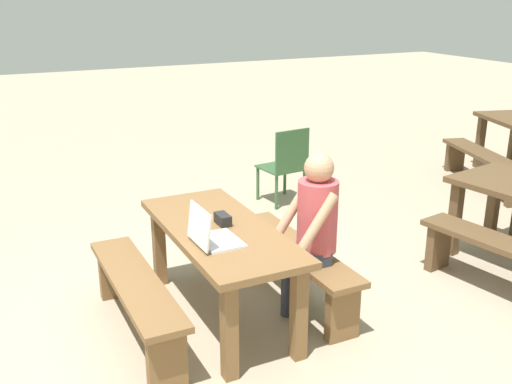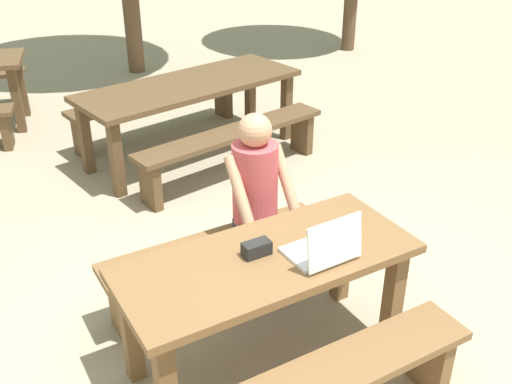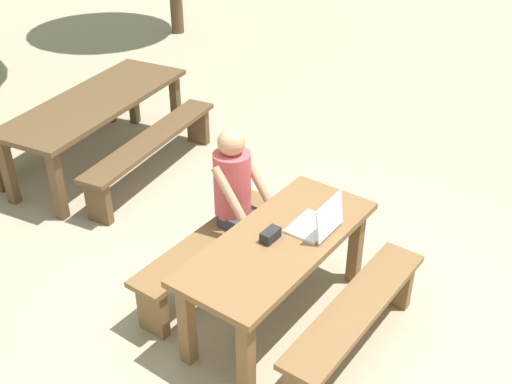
# 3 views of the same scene
# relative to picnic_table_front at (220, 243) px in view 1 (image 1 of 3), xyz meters

# --- Properties ---
(ground_plane) EXTENTS (30.00, 30.00, 0.00)m
(ground_plane) POSITION_rel_picnic_table_front_xyz_m (0.00, 0.00, -0.59)
(ground_plane) COLOR tan
(picnic_table_front) EXTENTS (1.62, 0.69, 0.71)m
(picnic_table_front) POSITION_rel_picnic_table_front_xyz_m (0.00, 0.00, 0.00)
(picnic_table_front) COLOR brown
(picnic_table_front) RESTS_ON ground
(bench_near) EXTENTS (1.50, 0.30, 0.45)m
(bench_near) POSITION_rel_picnic_table_front_xyz_m (0.00, -0.63, -0.26)
(bench_near) COLOR brown
(bench_near) RESTS_ON ground
(bench_far) EXTENTS (1.50, 0.30, 0.45)m
(bench_far) POSITION_rel_picnic_table_front_xyz_m (0.00, 0.63, -0.26)
(bench_far) COLOR brown
(bench_far) RESTS_ON ground
(laptop) EXTENTS (0.34, 0.30, 0.27)m
(laptop) POSITION_rel_picnic_table_front_xyz_m (0.24, -0.16, 0.19)
(laptop) COLOR white
(laptop) RESTS_ON picnic_table_front
(small_pouch) EXTENTS (0.15, 0.08, 0.08)m
(small_pouch) POSITION_rel_picnic_table_front_xyz_m (-0.04, 0.04, 0.16)
(small_pouch) COLOR black
(small_pouch) RESTS_ON picnic_table_front
(person_seated) EXTENTS (0.40, 0.40, 1.25)m
(person_seated) POSITION_rel_picnic_table_front_xyz_m (0.29, 0.59, 0.14)
(person_seated) COLOR #333847
(person_seated) RESTS_ON ground
(plastic_chair) EXTENTS (0.49, 0.49, 0.88)m
(plastic_chair) POSITION_rel_picnic_table_front_xyz_m (-1.96, 1.62, -0.13)
(plastic_chair) COLOR #335933
(plastic_chair) RESTS_ON ground
(bench_mid_south) EXTENTS (1.66, 0.74, 0.42)m
(bench_mid_south) POSITION_rel_picnic_table_front_xyz_m (-1.42, 4.10, -0.27)
(bench_mid_south) COLOR brown
(bench_mid_south) RESTS_ON ground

